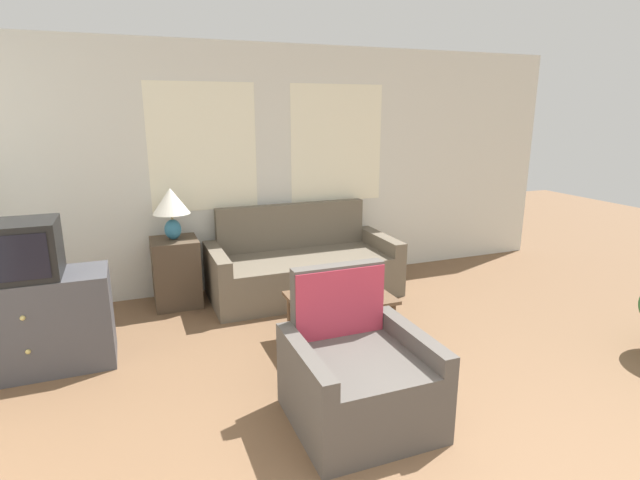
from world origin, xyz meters
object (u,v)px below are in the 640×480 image
at_px(television, 19,250).
at_px(table_lamp, 171,205).
at_px(armchair, 356,377).
at_px(coffee_table, 340,302).
at_px(cup_yellow, 351,285).
at_px(laptop, 332,291).
at_px(couch, 302,268).
at_px(cup_navy, 368,286).

distance_m(television, table_lamp, 1.50).
relative_size(armchair, table_lamp, 1.85).
height_order(armchair, table_lamp, table_lamp).
relative_size(coffee_table, cup_yellow, 10.25).
distance_m(laptop, cup_yellow, 0.25).
height_order(television, coffee_table, television).
relative_size(couch, coffee_table, 2.32).
bearing_deg(laptop, cup_navy, 4.79).
bearing_deg(cup_navy, armchair, -119.94).
height_order(television, cup_navy, television).
height_order(armchair, television, television).
distance_m(television, cup_yellow, 2.58).
xyz_separation_m(television, coffee_table, (2.36, -0.41, -0.59)).
bearing_deg(couch, cup_yellow, -86.58).
bearing_deg(table_lamp, couch, -5.89).
bearing_deg(coffee_table, armchair, -108.30).
height_order(television, laptop, television).
bearing_deg(couch, cup_navy, -80.73).
bearing_deg(television, coffee_table, -9.83).
xyz_separation_m(television, cup_navy, (2.64, -0.37, -0.50)).
distance_m(television, cup_navy, 2.71).
bearing_deg(television, armchair, -35.80).
bearing_deg(laptop, cup_yellow, 22.90).
xyz_separation_m(television, cup_yellow, (2.51, -0.30, -0.50)).
xyz_separation_m(table_lamp, coffee_table, (1.20, -1.36, -0.67)).
relative_size(armchair, cup_yellow, 11.38).
distance_m(coffee_table, cup_navy, 0.30).
xyz_separation_m(armchair, laptop, (0.27, 1.06, 0.18)).
xyz_separation_m(cup_navy, cup_yellow, (-0.13, 0.07, -0.00)).
bearing_deg(cup_navy, couch, 99.27).
height_order(coffee_table, cup_yellow, cup_yellow).
relative_size(coffee_table, laptop, 2.45).
height_order(coffee_table, laptop, laptop).
bearing_deg(laptop, table_lamp, 129.94).
bearing_deg(armchair, cup_navy, 60.06).
bearing_deg(cup_yellow, laptop, -157.10).
bearing_deg(cup_yellow, television, 173.21).
bearing_deg(cup_yellow, cup_navy, -27.69).
relative_size(armchair, television, 1.79).
xyz_separation_m(laptop, cup_navy, (0.35, 0.03, -0.01)).
xyz_separation_m(couch, television, (-2.44, -0.82, 0.68)).
xyz_separation_m(couch, armchair, (-0.43, -2.27, 0.01)).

